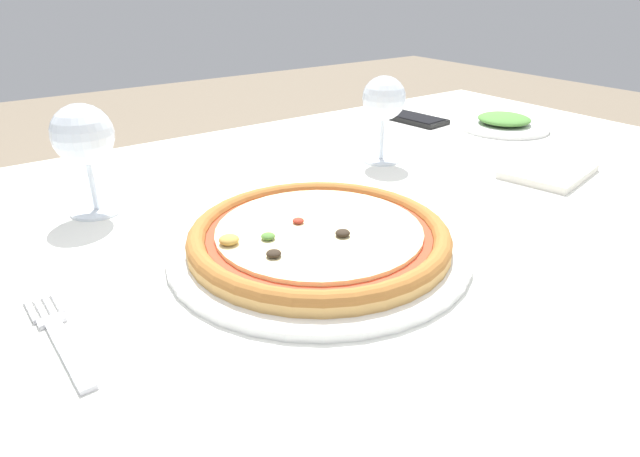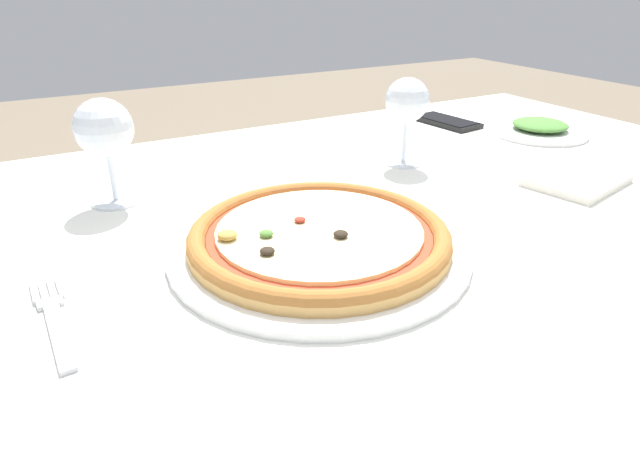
{
  "view_description": "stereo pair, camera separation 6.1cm",
  "coord_description": "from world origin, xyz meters",
  "px_view_note": "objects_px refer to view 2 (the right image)",
  "views": [
    {
      "loc": [
        -0.46,
        -0.45,
        1.03
      ],
      "look_at": [
        -0.14,
        -0.0,
        0.76
      ],
      "focal_mm": 30.0,
      "sensor_mm": 36.0,
      "label": 1
    },
    {
      "loc": [
        -0.4,
        -0.49,
        1.03
      ],
      "look_at": [
        -0.14,
        -0.0,
        0.76
      ],
      "focal_mm": 30.0,
      "sensor_mm": 36.0,
      "label": 2
    }
  ],
  "objects_px": {
    "wine_glass_far_left": "(407,103)",
    "wine_glass_far_right": "(104,131)",
    "cell_phone": "(446,122)",
    "dining_table": "(407,276)",
    "fork": "(54,317)",
    "side_plate": "(539,129)",
    "pizza_plate": "(320,239)"
  },
  "relations": [
    {
      "from": "dining_table",
      "to": "side_plate",
      "type": "distance_m",
      "value": 0.55
    },
    {
      "from": "wine_glass_far_left",
      "to": "cell_phone",
      "type": "relative_size",
      "value": 0.96
    },
    {
      "from": "pizza_plate",
      "to": "wine_glass_far_left",
      "type": "relative_size",
      "value": 2.42
    },
    {
      "from": "pizza_plate",
      "to": "fork",
      "type": "distance_m",
      "value": 0.29
    },
    {
      "from": "side_plate",
      "to": "dining_table",
      "type": "bearing_deg",
      "value": -155.79
    },
    {
      "from": "wine_glass_far_right",
      "to": "cell_phone",
      "type": "height_order",
      "value": "wine_glass_far_right"
    },
    {
      "from": "side_plate",
      "to": "wine_glass_far_left",
      "type": "bearing_deg",
      "value": -178.01
    },
    {
      "from": "wine_glass_far_left",
      "to": "side_plate",
      "type": "relative_size",
      "value": 0.78
    },
    {
      "from": "wine_glass_far_left",
      "to": "cell_phone",
      "type": "xyz_separation_m",
      "value": [
        0.24,
        0.17,
        -0.1
      ]
    },
    {
      "from": "pizza_plate",
      "to": "cell_phone",
      "type": "height_order",
      "value": "pizza_plate"
    },
    {
      "from": "cell_phone",
      "to": "side_plate",
      "type": "bearing_deg",
      "value": -54.86
    },
    {
      "from": "dining_table",
      "to": "cell_phone",
      "type": "xyz_separation_m",
      "value": [
        0.39,
        0.38,
        0.08
      ]
    },
    {
      "from": "cell_phone",
      "to": "fork",
      "type": "bearing_deg",
      "value": -155.06
    },
    {
      "from": "fork",
      "to": "cell_phone",
      "type": "xyz_separation_m",
      "value": [
        0.81,
        0.38,
        0.0
      ]
    },
    {
      "from": "fork",
      "to": "wine_glass_far_right",
      "type": "height_order",
      "value": "wine_glass_far_right"
    },
    {
      "from": "pizza_plate",
      "to": "cell_phone",
      "type": "relative_size",
      "value": 2.32
    },
    {
      "from": "fork",
      "to": "side_plate",
      "type": "relative_size",
      "value": 0.92
    },
    {
      "from": "dining_table",
      "to": "cell_phone",
      "type": "bearing_deg",
      "value": 44.23
    },
    {
      "from": "wine_glass_far_right",
      "to": "side_plate",
      "type": "bearing_deg",
      "value": -3.39
    },
    {
      "from": "dining_table",
      "to": "wine_glass_far_right",
      "type": "height_order",
      "value": "wine_glass_far_right"
    },
    {
      "from": "fork",
      "to": "wine_glass_far_right",
      "type": "bearing_deg",
      "value": 68.85
    },
    {
      "from": "wine_glass_far_left",
      "to": "pizza_plate",
      "type": "bearing_deg",
      "value": -142.94
    },
    {
      "from": "fork",
      "to": "wine_glass_far_right",
      "type": "distance_m",
      "value": 0.31
    },
    {
      "from": "dining_table",
      "to": "cell_phone",
      "type": "distance_m",
      "value": 0.55
    },
    {
      "from": "pizza_plate",
      "to": "side_plate",
      "type": "bearing_deg",
      "value": 19.58
    },
    {
      "from": "wine_glass_far_left",
      "to": "fork",
      "type": "bearing_deg",
      "value": -159.69
    },
    {
      "from": "fork",
      "to": "wine_glass_far_left",
      "type": "height_order",
      "value": "wine_glass_far_left"
    },
    {
      "from": "wine_glass_far_left",
      "to": "side_plate",
      "type": "xyz_separation_m",
      "value": [
        0.35,
        0.01,
        -0.09
      ]
    },
    {
      "from": "wine_glass_far_left",
      "to": "wine_glass_far_right",
      "type": "relative_size",
      "value": 0.98
    },
    {
      "from": "pizza_plate",
      "to": "cell_phone",
      "type": "xyz_separation_m",
      "value": [
        0.52,
        0.38,
        -0.01
      ]
    },
    {
      "from": "fork",
      "to": "side_plate",
      "type": "bearing_deg",
      "value": 13.61
    },
    {
      "from": "dining_table",
      "to": "wine_glass_far_right",
      "type": "distance_m",
      "value": 0.45
    }
  ]
}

